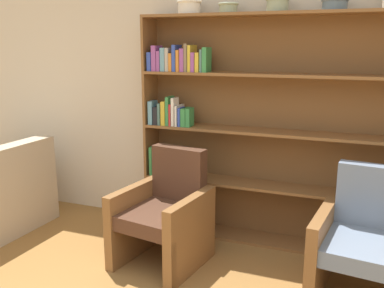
% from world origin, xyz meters
% --- Properties ---
extents(wall_back, '(12.00, 0.06, 2.75)m').
position_xyz_m(wall_back, '(0.00, 2.61, 1.38)').
color(wall_back, beige).
rests_on(wall_back, ground).
extents(bookshelf, '(2.42, 0.30, 2.03)m').
position_xyz_m(bookshelf, '(0.12, 2.44, 1.01)').
color(bookshelf, brown).
rests_on(bookshelf, ground).
extents(bowl_stoneware, '(0.22, 0.22, 0.12)m').
position_xyz_m(bowl_stoneware, '(-0.47, 2.42, 2.10)').
color(bowl_stoneware, silver).
rests_on(bowl_stoneware, bookshelf).
extents(bowl_terracotta, '(0.17, 0.17, 0.09)m').
position_xyz_m(bowl_terracotta, '(-0.12, 2.42, 2.08)').
color(bowl_terracotta, gray).
rests_on(bowl_terracotta, bookshelf).
extents(bowl_sage, '(0.20, 0.20, 0.11)m').
position_xyz_m(bowl_sage, '(0.30, 2.42, 2.10)').
color(bowl_sage, gray).
rests_on(bowl_sage, bookshelf).
extents(bowl_cream, '(0.21, 0.21, 0.09)m').
position_xyz_m(bowl_cream, '(0.74, 2.42, 2.09)').
color(bowl_cream, slate).
rests_on(bowl_cream, bookshelf).
extents(armchair_leather, '(0.74, 0.78, 0.93)m').
position_xyz_m(armchair_leather, '(-0.44, 1.76, 0.41)').
color(armchair_leather, brown).
rests_on(armchair_leather, ground).
extents(armchair_cushioned, '(0.72, 0.75, 0.93)m').
position_xyz_m(armchair_cushioned, '(1.09, 1.76, 0.41)').
color(armchair_cushioned, brown).
rests_on(armchair_cushioned, ground).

